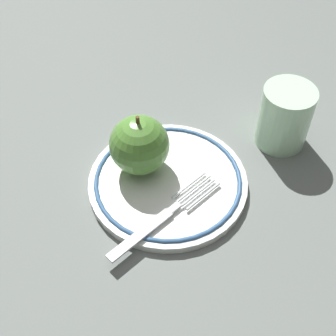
% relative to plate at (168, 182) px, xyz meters
% --- Properties ---
extents(ground_plane, '(2.00, 2.00, 0.00)m').
position_rel_plate_xyz_m(ground_plane, '(0.02, -0.02, -0.01)').
color(ground_plane, slate).
extents(plate, '(0.20, 0.20, 0.01)m').
position_rel_plate_xyz_m(plate, '(0.00, 0.00, 0.00)').
color(plate, white).
rests_on(plate, ground_plane).
extents(apple_red_whole, '(0.07, 0.07, 0.08)m').
position_rel_plate_xyz_m(apple_red_whole, '(0.01, 0.04, 0.04)').
color(apple_red_whole, '#558E37').
rests_on(apple_red_whole, plate).
extents(fork, '(0.16, 0.08, 0.00)m').
position_rel_plate_xyz_m(fork, '(-0.06, -0.02, 0.01)').
color(fork, silver).
rests_on(fork, plate).
extents(drinking_glass, '(0.07, 0.07, 0.09)m').
position_rel_plate_xyz_m(drinking_glass, '(0.14, -0.10, 0.04)').
color(drinking_glass, '#C0EFC2').
rests_on(drinking_glass, ground_plane).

